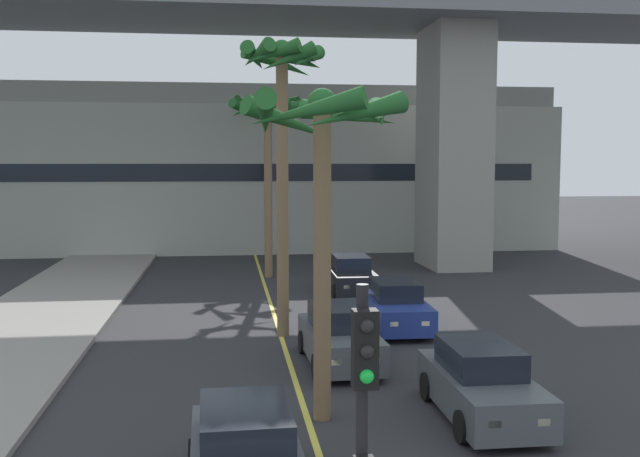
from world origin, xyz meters
name	(u,v)px	position (x,y,z in m)	size (l,w,h in m)	color
lane_stripe_center	(280,332)	(0.00, 24.00, 0.00)	(0.14, 56.00, 0.01)	#DBCC4C
bridge_overpass	(275,6)	(0.85, 37.49, 12.90)	(76.28, 8.00, 16.36)	slate
pier_building_backdrop	(252,170)	(0.00, 47.43, 4.88)	(37.03, 8.04, 9.89)	#ADB2A8
car_queue_front	(396,307)	(3.75, 23.94, 0.72)	(1.93, 4.15, 1.56)	navy
car_queue_second	(481,384)	(3.63, 15.66, 0.72)	(1.86, 4.11, 1.56)	#4C5156
car_queue_third	(339,337)	(1.32, 20.13, 0.72)	(1.93, 4.15, 1.56)	#4C5156
car_queue_fourth	(351,276)	(3.41, 30.45, 0.72)	(1.91, 4.14, 1.56)	black
traffic_light_median_near	(363,436)	(-0.35, 8.03, 2.71)	(0.24, 0.37, 4.20)	black
palm_tree_near_median	(267,125)	(0.58, 40.51, 7.35)	(3.57, 3.64, 8.95)	brown
palm_tree_mid_median	(269,130)	(0.35, 35.18, 6.85)	(3.67, 3.71, 8.36)	brown
palm_tree_far_median	(283,96)	(0.09, 23.50, 7.35)	(2.68, 2.65, 9.03)	brown
palm_tree_farthest_median	(323,151)	(0.33, 16.00, 5.60)	(3.45, 3.54, 6.86)	brown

